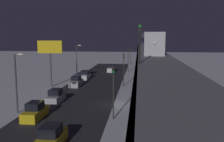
% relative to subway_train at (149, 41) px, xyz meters
% --- Properties ---
extents(ground_plane, '(240.00, 240.00, 0.00)m').
position_rel_subway_train_xyz_m(ground_plane, '(5.79, 19.29, -8.69)').
color(ground_plane, silver).
extents(avenue_asphalt, '(11.00, 104.33, 0.01)m').
position_rel_subway_train_xyz_m(avenue_asphalt, '(11.15, 19.29, -8.68)').
color(avenue_asphalt, '#28282D').
rests_on(avenue_asphalt, ground_plane).
extents(elevated_railway, '(5.00, 104.33, 6.91)m').
position_rel_subway_train_xyz_m(elevated_railway, '(0.09, 19.29, -2.74)').
color(elevated_railway, slate).
rests_on(elevated_railway, ground_plane).
extents(subway_train, '(2.94, 36.87, 3.40)m').
position_rel_subway_train_xyz_m(subway_train, '(0.00, 0.00, 0.00)').
color(subway_train, '#B7BABF').
rests_on(subway_train, elevated_railway).
extents(rail_signal, '(0.36, 0.41, 4.00)m').
position_rel_subway_train_xyz_m(rail_signal, '(2.10, 27.66, 0.95)').
color(rail_signal, black).
rests_on(rail_signal, elevated_railway).
extents(sedan_white, '(1.91, 4.47, 1.97)m').
position_rel_subway_train_xyz_m(sedan_white, '(9.75, -13.56, -7.90)').
color(sedan_white, silver).
rests_on(sedan_white, ground_plane).
extents(sedan_white_2, '(1.80, 4.63, 1.97)m').
position_rel_subway_train_xyz_m(sedan_white_2, '(14.35, -0.93, -7.89)').
color(sedan_white_2, silver).
rests_on(sedan_white_2, ground_plane).
extents(sedan_yellow, '(1.80, 4.37, 1.97)m').
position_rel_subway_train_xyz_m(sedan_yellow, '(9.75, 33.11, -7.89)').
color(sedan_yellow, gold).
rests_on(sedan_yellow, ground_plane).
extents(sedan_silver, '(1.80, 4.58, 1.97)m').
position_rel_subway_train_xyz_m(sedan_silver, '(14.35, 6.83, -7.89)').
color(sedan_silver, '#B2B2B7').
rests_on(sedan_silver, ground_plane).
extents(sedan_silver_2, '(1.80, 4.36, 1.97)m').
position_rel_subway_train_xyz_m(sedan_silver_2, '(14.35, 18.82, -7.89)').
color(sedan_silver_2, '#B2B2B7').
rests_on(sedan_silver_2, ground_plane).
extents(sedan_yellow_2, '(1.80, 4.36, 1.97)m').
position_rel_subway_train_xyz_m(sedan_yellow_2, '(14.35, 25.98, -7.89)').
color(sedan_yellow_2, gold).
rests_on(sedan_yellow_2, ground_plane).
extents(traffic_light_near, '(0.32, 0.44, 6.40)m').
position_rel_subway_train_xyz_m(traffic_light_near, '(5.05, 25.33, -4.49)').
color(traffic_light_near, '#2D2D2D').
rests_on(traffic_light_near, ground_plane).
extents(traffic_light_mid, '(0.32, 0.44, 6.40)m').
position_rel_subway_train_xyz_m(traffic_light_mid, '(5.05, 6.25, -4.49)').
color(traffic_light_mid, '#2D2D2D').
rests_on(traffic_light_mid, ground_plane).
extents(traffic_light_far, '(0.32, 0.44, 6.40)m').
position_rel_subway_train_xyz_m(traffic_light_far, '(5.05, -12.83, -4.49)').
color(traffic_light_far, '#2D2D2D').
rests_on(traffic_light_far, ground_plane).
extents(traffic_light_distant, '(0.32, 0.44, 6.40)m').
position_rel_subway_train_xyz_m(traffic_light_distant, '(5.05, -31.91, -4.49)').
color(traffic_light_distant, '#2D2D2D').
rests_on(traffic_light_distant, ground_plane).
extents(commercial_billboard, '(4.80, 0.36, 8.90)m').
position_rel_subway_train_xyz_m(commercial_billboard, '(19.07, 7.91, -1.86)').
color(commercial_billboard, '#4C4C51').
rests_on(commercial_billboard, ground_plane).
extents(street_lamp_near, '(1.35, 0.44, 7.65)m').
position_rel_subway_train_xyz_m(street_lamp_near, '(17.22, 24.29, -3.88)').
color(street_lamp_near, '#38383D').
rests_on(street_lamp_near, ground_plane).
extents(street_lamp_far, '(1.35, 0.44, 7.65)m').
position_rel_subway_train_xyz_m(street_lamp_far, '(17.22, -5.71, -3.88)').
color(street_lamp_far, '#38383D').
rests_on(street_lamp_far, ground_plane).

